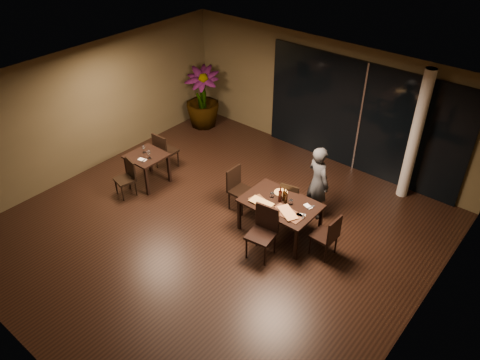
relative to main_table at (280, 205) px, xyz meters
name	(u,v)px	position (x,y,z in m)	size (l,w,h in m)	color
ground	(217,231)	(-1.00, -0.80, -0.68)	(8.00, 8.00, 0.00)	black
wall_back	(326,100)	(-1.00, 3.25, 0.82)	(8.00, 0.10, 3.00)	#463D25
wall_front	(10,299)	(-1.00, -4.85, 0.82)	(8.00, 0.10, 3.00)	#463D25
wall_left	(86,109)	(-5.05, -0.80, 0.82)	(0.10, 8.00, 3.00)	#463D25
wall_right	(425,269)	(3.05, -0.80, 0.82)	(0.10, 8.00, 3.00)	#463D25
ceiling	(212,95)	(-1.00, -0.80, 2.34)	(8.00, 8.00, 0.04)	silver
window_panel	(361,119)	(0.00, 3.16, 0.67)	(5.00, 0.06, 2.70)	black
column	(415,137)	(1.40, 2.85, 0.82)	(0.24, 0.24, 3.00)	silver
main_table	(280,205)	(0.00, 0.00, 0.00)	(1.50, 1.00, 0.75)	black
side_table	(147,160)	(-3.40, -0.50, -0.05)	(0.80, 0.80, 0.75)	black
chair_main_far	(291,198)	(-0.12, 0.55, -0.19)	(0.48, 0.48, 0.88)	black
chair_main_near	(264,229)	(0.12, -0.70, -0.09)	(0.55, 0.55, 1.05)	black
chair_main_left	(238,186)	(-1.19, 0.11, -0.13)	(0.45, 0.45, 0.97)	black
chair_main_right	(328,235)	(1.10, 0.01, -0.15)	(0.45, 0.45, 0.93)	black
chair_side_far	(164,150)	(-3.54, 0.14, -0.13)	(0.46, 0.46, 0.98)	black
chair_side_near	(127,176)	(-3.41, -1.09, -0.19)	(0.48, 0.48, 0.86)	black
diner	(318,182)	(0.25, 0.97, 0.15)	(0.56, 0.37, 1.65)	#2C2E31
potted_plant	(202,98)	(-4.40, 2.42, 0.18)	(0.93, 0.93, 1.71)	#26531B
pizza_board_left	(261,203)	(-0.27, -0.27, 0.08)	(0.55, 0.28, 0.01)	#472A17
pizza_board_right	(288,213)	(0.31, -0.20, 0.08)	(0.63, 0.31, 0.01)	#472617
oblong_pizza_left	(261,203)	(-0.27, -0.27, 0.10)	(0.46, 0.21, 0.02)	#691809
oblong_pizza_right	(288,213)	(0.31, -0.20, 0.10)	(0.46, 0.21, 0.02)	maroon
round_pizza	(281,193)	(-0.18, 0.27, 0.08)	(0.27, 0.27, 0.01)	#C14115
bottle_a	(280,195)	(-0.03, 0.02, 0.24)	(0.07, 0.07, 0.33)	black
bottle_b	(286,197)	(0.08, 0.06, 0.22)	(0.06, 0.06, 0.29)	black
bottle_c	(284,195)	(0.01, 0.09, 0.22)	(0.06, 0.06, 0.29)	black
tumbler_left	(272,195)	(-0.24, 0.04, 0.12)	(0.08, 0.08, 0.10)	white
tumbler_right	(291,202)	(0.18, 0.09, 0.12)	(0.08, 0.08, 0.10)	white
napkin_near	(301,215)	(0.53, -0.09, 0.08)	(0.18, 0.10, 0.01)	white
napkin_far	(308,206)	(0.49, 0.23, 0.08)	(0.18, 0.10, 0.01)	white
wine_glass_a	(144,149)	(-3.53, -0.45, 0.16)	(0.08, 0.08, 0.18)	white
wine_glass_b	(149,154)	(-3.24, -0.54, 0.17)	(0.09, 0.09, 0.20)	white
side_napkin	(142,160)	(-3.31, -0.70, 0.08)	(0.18, 0.11, 0.01)	white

